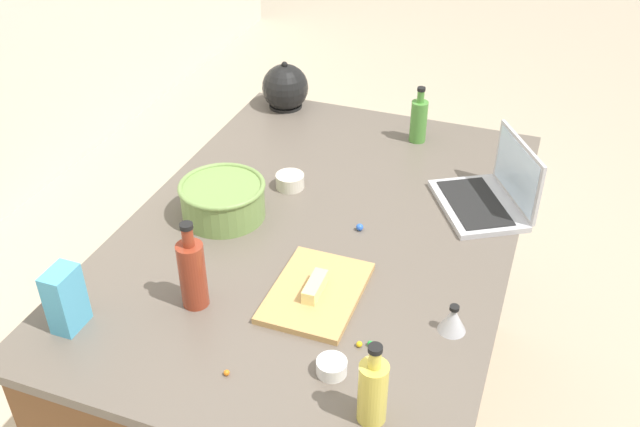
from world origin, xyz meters
TOP-DOWN VIEW (x-y plane):
  - ground_plane at (0.00, 0.00)m, footprint 12.00×12.00m
  - island_counter at (0.00, 0.00)m, footprint 1.61×1.12m
  - laptop at (0.29, -0.45)m, footprint 0.38×0.35m
  - mixing_bowl_large at (-0.04, 0.29)m, footprint 0.26×0.26m
  - bottle_oil at (-0.62, -0.35)m, footprint 0.06×0.06m
  - bottle_olive at (0.63, -0.14)m, footprint 0.06×0.06m
  - bottle_soy at (-0.42, 0.18)m, footprint 0.07×0.07m
  - kettle at (0.72, 0.41)m, footprint 0.21×0.18m
  - cutting_board at (-0.29, -0.10)m, footprint 0.32×0.23m
  - butter_stick_left at (-0.30, -0.10)m, footprint 0.11×0.04m
  - ramekin_small at (0.18, 0.17)m, footprint 0.09×0.09m
  - ramekin_medium at (-0.53, -0.22)m, footprint 0.07×0.07m
  - kitchen_timer at (-0.30, -0.45)m, footprint 0.07×0.07m
  - candy_bag at (-0.60, 0.43)m, footprint 0.09×0.06m
  - candy_0 at (-0.62, 0.00)m, footprint 0.01×0.01m
  - candy_1 at (-0.42, -0.28)m, footprint 0.01×0.01m
  - candy_2 at (0.03, -0.11)m, footprint 0.02×0.02m
  - candy_3 at (-0.11, 0.26)m, footprint 0.02×0.02m
  - candy_4 at (-0.43, -0.26)m, footprint 0.01×0.01m

SIDE VIEW (x-z plane):
  - ground_plane at x=0.00m, z-range 0.00..0.00m
  - island_counter at x=0.00m, z-range 0.00..0.90m
  - candy_0 at x=-0.62m, z-range 0.90..0.91m
  - candy_1 at x=-0.42m, z-range 0.90..0.91m
  - candy_4 at x=-0.43m, z-range 0.90..0.91m
  - cutting_board at x=-0.29m, z-range 0.90..0.92m
  - candy_3 at x=-0.11m, z-range 0.90..0.92m
  - candy_2 at x=0.03m, z-range 0.90..0.92m
  - ramekin_medium at x=-0.53m, z-range 0.90..0.94m
  - ramekin_small at x=0.18m, z-range 0.90..0.95m
  - kitchen_timer at x=-0.30m, z-range 0.90..0.97m
  - butter_stick_left at x=-0.30m, z-range 0.92..0.95m
  - laptop at x=0.29m, z-range 0.84..1.06m
  - mixing_bowl_large at x=-0.04m, z-range 0.90..1.02m
  - kettle at x=0.72m, z-range 0.88..1.08m
  - bottle_olive at x=0.63m, z-range 0.88..1.08m
  - bottle_oil at x=-0.62m, z-range 0.88..1.09m
  - candy_bag at x=-0.60m, z-range 0.90..1.07m
  - bottle_soy at x=-0.42m, z-range 0.88..1.12m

